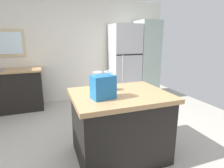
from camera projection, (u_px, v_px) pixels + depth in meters
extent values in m
plane|color=#ADA89E|center=(97.00, 153.00, 2.62)|extent=(6.19, 6.19, 0.00)
cube|color=silver|center=(68.00, 50.00, 4.63)|extent=(5.15, 0.10, 2.53)
cube|color=#CCB78C|center=(8.00, 43.00, 4.10)|extent=(0.68, 0.04, 0.60)
cube|color=white|center=(8.00, 43.00, 4.08)|extent=(0.56, 0.02, 0.48)
cube|color=black|center=(120.00, 127.00, 2.49)|extent=(1.14, 0.89, 0.83)
cube|color=tan|center=(120.00, 95.00, 2.38)|extent=(1.22, 0.97, 0.06)
cube|color=#B7B7BC|center=(124.00, 63.00, 4.80)|extent=(0.70, 0.63, 1.90)
cube|color=black|center=(130.00, 55.00, 4.45)|extent=(0.69, 0.01, 0.02)
cylinder|color=#B7B7BC|center=(123.00, 73.00, 4.46)|extent=(0.02, 0.02, 0.85)
cube|color=#9EB2A8|center=(146.00, 60.00, 5.00)|extent=(0.54, 0.60, 2.00)
cube|color=black|center=(7.00, 92.00, 4.03)|extent=(1.43, 0.57, 0.87)
cube|color=tan|center=(4.00, 71.00, 3.92)|extent=(1.47, 0.61, 0.04)
cube|color=#236BAD|center=(103.00, 87.00, 2.14)|extent=(0.29, 0.22, 0.27)
torus|color=white|center=(97.00, 72.00, 2.08)|extent=(0.12, 0.12, 0.01)
torus|color=white|center=(108.00, 72.00, 2.12)|extent=(0.12, 0.12, 0.01)
cube|color=#4775B7|center=(111.00, 86.00, 2.52)|extent=(0.19, 0.15, 0.10)
cylinder|color=white|center=(95.00, 87.00, 2.37)|extent=(0.06, 0.06, 0.16)
cone|color=white|center=(95.00, 80.00, 2.34)|extent=(0.05, 0.05, 0.03)
cylinder|color=red|center=(95.00, 77.00, 2.34)|extent=(0.03, 0.03, 0.02)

